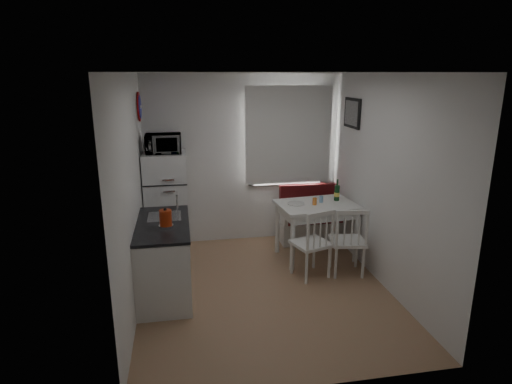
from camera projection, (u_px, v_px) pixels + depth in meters
floor at (264, 289)px, 5.31m from camera, size 3.00×3.50×0.02m
ceiling at (266, 73)px, 4.62m from camera, size 3.00×3.50×0.02m
wall_back at (243, 160)px, 6.62m from camera, size 3.00×0.02×2.60m
wall_front at (309, 246)px, 3.30m from camera, size 3.00×0.02×2.60m
wall_left at (132, 195)px, 4.71m from camera, size 0.02×3.50×2.60m
wall_right at (385, 183)px, 5.22m from camera, size 0.02×3.50×2.60m
window at (288, 138)px, 6.63m from camera, size 1.22×0.06×1.47m
curtain at (289, 135)px, 6.55m from camera, size 1.35×0.02×1.50m
kitchen_counter at (164, 258)px, 5.13m from camera, size 0.62×1.32×1.16m
wall_sign at (140, 107)px, 5.86m from camera, size 0.03×0.40×0.40m
picture_frame at (352, 113)px, 6.06m from camera, size 0.04×0.52×0.42m
bench at (317, 222)px, 6.86m from camera, size 1.23×0.47×0.88m
dining_table at (317, 210)px, 6.07m from camera, size 1.16×0.87×0.81m
chair_left at (314, 237)px, 5.44m from camera, size 0.55×0.55×0.51m
chair_right at (351, 235)px, 5.52m from camera, size 0.50×0.48×0.50m
fridge at (167, 204)px, 6.24m from camera, size 0.61×0.61×1.51m
microwave at (163, 144)px, 5.95m from camera, size 0.49×0.33×0.27m
kettle at (166, 218)px, 4.84m from camera, size 0.17×0.17×0.22m
wine_bottle at (337, 190)px, 6.16m from camera, size 0.08×0.08×0.31m
drinking_glass_orange at (315, 201)px, 5.98m from camera, size 0.06×0.06×0.10m
drinking_glass_blue at (321, 199)px, 6.10m from camera, size 0.06×0.06×0.09m
plate at (296, 204)px, 6.02m from camera, size 0.24×0.24×0.02m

